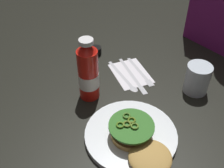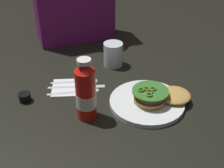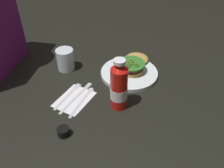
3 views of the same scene
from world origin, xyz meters
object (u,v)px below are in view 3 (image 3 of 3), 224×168
burger_sandwich (133,64)px  ketchup_bottle (119,87)px  spoon_utensil (85,97)px  fork_utensil (70,93)px  butter_knife (78,95)px  condiment_cup (63,132)px  water_glass (65,59)px  napkin (74,99)px  dinner_plate (129,73)px

burger_sandwich → ketchup_bottle: 0.27m
spoon_utensil → fork_utensil: 0.07m
burger_sandwich → ketchup_bottle: bearing=174.3°
ketchup_bottle → spoon_utensil: ketchup_bottle is taller
butter_knife → burger_sandwich: bearing=-41.4°
condiment_cup → butter_knife: condiment_cup is taller
water_glass → fork_utensil: water_glass is taller
condiment_cup → butter_knife: bearing=3.5°
ketchup_bottle → burger_sandwich: bearing=-5.7°
water_glass → napkin: water_glass is taller
spoon_utensil → butter_knife: 0.03m
dinner_plate → condiment_cup: (-0.41, 0.18, 0.01)m
ketchup_bottle → water_glass: bearing=54.4°
ketchup_bottle → condiment_cup: (-0.18, 0.17, -0.08)m
dinner_plate → water_glass: bearing=91.5°
napkin → condiment_cup: bearing=-173.4°
napkin → spoon_utensil: spoon_utensil is taller
burger_sandwich → ketchup_bottle: size_ratio=0.97×
napkin → fork_utensil: size_ratio=0.89×
fork_utensil → condiment_cup: bearing=-166.6°
ketchup_bottle → water_glass: ketchup_bottle is taller
butter_knife → spoon_utensil: bearing=-103.6°
water_glass → butter_knife: (-0.19, -0.12, -0.05)m
fork_utensil → spoon_utensil: bearing=-98.9°
burger_sandwich → fork_utensil: burger_sandwich is taller
water_glass → fork_utensil: size_ratio=0.56×
butter_knife → fork_utensil: bearing=85.2°
burger_sandwich → condiment_cup: burger_sandwich is taller
dinner_plate → burger_sandwich: burger_sandwich is taller
condiment_cup → fork_utensil: bearing=13.4°
napkin → butter_knife: butter_knife is taller
dinner_plate → fork_utensil: (-0.19, 0.23, -0.00)m
napkin → fork_utensil: 0.04m
burger_sandwich → water_glass: size_ratio=2.06×
condiment_cup → ketchup_bottle: bearing=-42.1°
spoon_utensil → fork_utensil: same height
ketchup_bottle → condiment_cup: 0.26m
water_glass → condiment_cup: (-0.40, -0.13, -0.04)m
fork_utensil → butter_knife: bearing=-94.8°
ketchup_bottle → spoon_utensil: bearing=82.5°
burger_sandwich → dinner_plate: bearing=162.3°
dinner_plate → napkin: (-0.22, 0.20, -0.01)m
dinner_plate → water_glass: (-0.01, 0.31, 0.04)m
dinner_plate → butter_knife: (-0.19, 0.19, -0.00)m
napkin → fork_utensil: bearing=45.4°
water_glass → spoon_utensil: water_glass is taller
condiment_cup → water_glass: bearing=18.1°
napkin → water_glass: bearing=27.2°
water_glass → spoon_utensil: bearing=-142.2°
spoon_utensil → napkin: bearing=114.0°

